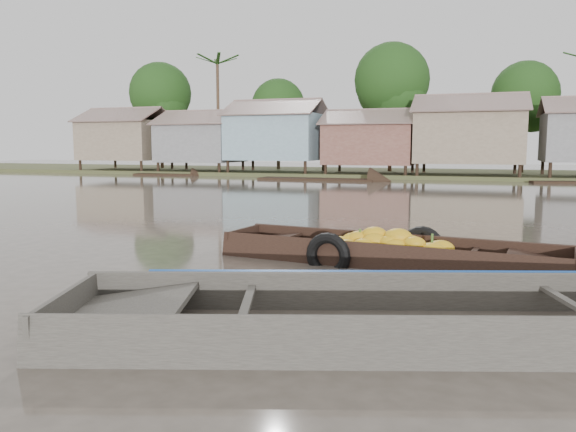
% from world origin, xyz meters
% --- Properties ---
extents(ground, '(120.00, 120.00, 0.00)m').
position_xyz_m(ground, '(0.00, 0.00, 0.00)').
color(ground, '#494138').
rests_on(ground, ground).
extents(riverbank, '(120.00, 12.47, 10.22)m').
position_xyz_m(riverbank, '(3.03, 31.86, 3.07)').
color(riverbank, '#384723').
rests_on(riverbank, ground).
extents(banana_boat, '(6.35, 2.25, 0.88)m').
position_xyz_m(banana_boat, '(1.54, 1.72, 0.19)').
color(banana_boat, black).
rests_on(banana_boat, ground).
extents(viewer_boat, '(8.17, 4.37, 0.64)m').
position_xyz_m(viewer_boat, '(2.45, -2.13, 0.07)').
color(viewer_boat, '#3A3631').
rests_on(viewer_boat, ground).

